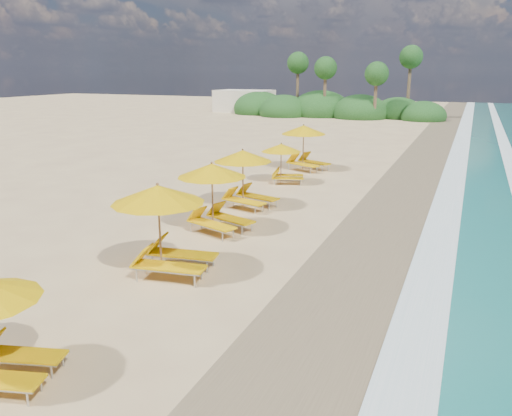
# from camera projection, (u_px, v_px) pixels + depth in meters

# --- Properties ---
(ground) EXTENTS (160.00, 160.00, 0.00)m
(ground) POSITION_uv_depth(u_px,v_px,m) (256.00, 243.00, 16.64)
(ground) COLOR tan
(ground) RESTS_ON ground
(wet_sand) EXTENTS (4.00, 160.00, 0.01)m
(wet_sand) POSITION_uv_depth(u_px,v_px,m) (379.00, 260.00, 15.13)
(wet_sand) COLOR olive
(wet_sand) RESTS_ON ground
(surf_foam) EXTENTS (4.00, 160.00, 0.01)m
(surf_foam) POSITION_uv_depth(u_px,v_px,m) (478.00, 274.00, 14.11)
(surf_foam) COLOR white
(surf_foam) RESTS_ON ground
(station_2) EXTENTS (3.05, 2.90, 2.58)m
(station_2) POSITION_uv_depth(u_px,v_px,m) (166.00, 224.00, 13.85)
(station_2) COLOR olive
(station_2) RESTS_ON ground
(station_3) EXTENTS (3.11, 3.04, 2.44)m
(station_3) POSITION_uv_depth(u_px,v_px,m) (216.00, 193.00, 17.59)
(station_3) COLOR olive
(station_3) RESTS_ON ground
(station_4) EXTENTS (2.99, 2.89, 2.41)m
(station_4) POSITION_uv_depth(u_px,v_px,m) (246.00, 175.00, 20.66)
(station_4) COLOR olive
(station_4) RESTS_ON ground
(station_5) EXTENTS (2.58, 2.52, 2.02)m
(station_5) POSITION_uv_depth(u_px,v_px,m) (284.00, 160.00, 25.16)
(station_5) COLOR olive
(station_5) RESTS_ON ground
(station_6) EXTENTS (3.35, 3.32, 2.55)m
(station_6) POSITION_uv_depth(u_px,v_px,m) (306.00, 145.00, 28.39)
(station_6) COLOR olive
(station_6) RESTS_ON ground
(treeline) EXTENTS (25.80, 8.80, 9.74)m
(treeline) POSITION_uv_depth(u_px,v_px,m) (328.00, 108.00, 60.52)
(treeline) COLOR #163D14
(treeline) RESTS_ON ground
(beach_building) EXTENTS (7.00, 5.00, 2.80)m
(beach_building) POSITION_uv_depth(u_px,v_px,m) (244.00, 101.00, 67.16)
(beach_building) COLOR beige
(beach_building) RESTS_ON ground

